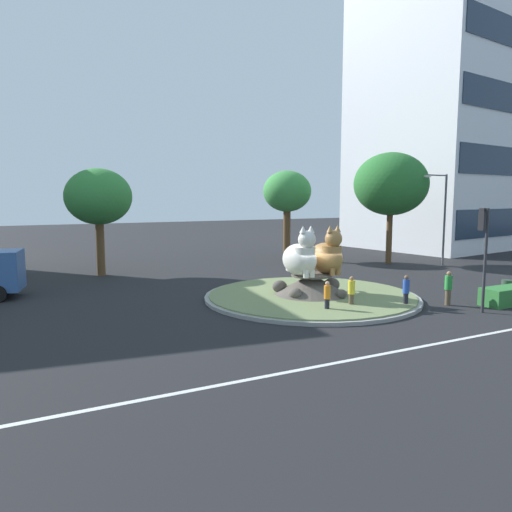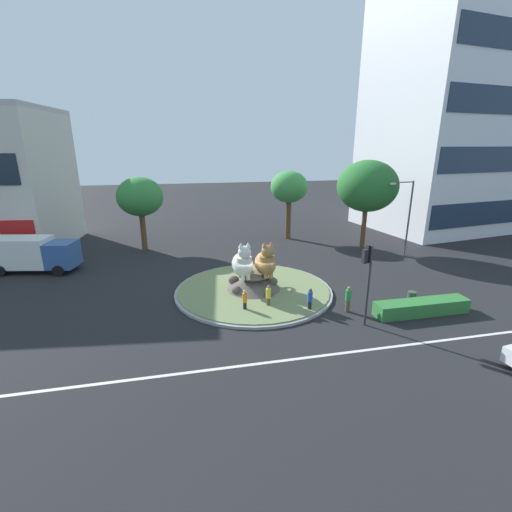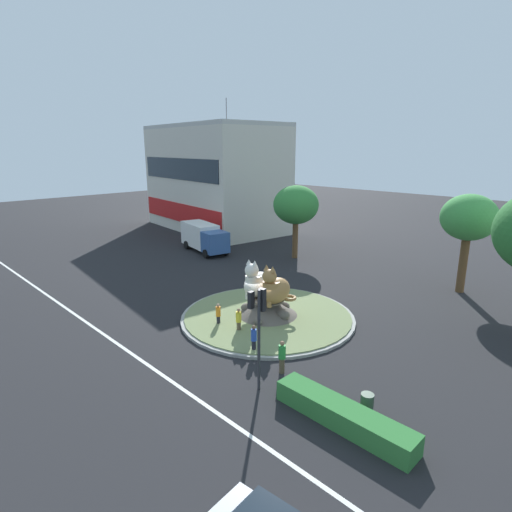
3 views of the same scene
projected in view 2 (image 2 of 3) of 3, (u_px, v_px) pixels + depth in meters
ground_plane at (254, 292)px, 26.01m from camera, size 160.00×160.00×0.00m
lane_centreline at (289, 360)px, 17.72m from camera, size 112.00×0.20×0.01m
roundabout_island at (254, 287)px, 25.91m from camera, size 11.45×11.45×1.34m
cat_statue_white at (243, 263)px, 24.97m from camera, size 1.72×2.77×2.65m
cat_statue_tabby at (266, 262)px, 25.25m from camera, size 1.70×2.71×2.63m
traffic_light_mast at (368, 268)px, 20.18m from camera, size 0.71×0.60×4.93m
office_tower at (452, 107)px, 42.69m from camera, size 19.27×16.18×29.42m
clipped_hedge_strip at (421, 307)px, 22.46m from camera, size 6.21×1.20×0.90m
broadleaf_tree_behind_island at (140, 197)px, 34.93m from camera, size 4.52×4.52×7.37m
second_tree_near_tower at (367, 186)px, 34.81m from camera, size 5.92×5.92×8.97m
third_tree_left at (289, 188)px, 39.18m from camera, size 4.11×4.11×7.65m
streetlight_arm at (407, 213)px, 33.31m from camera, size 2.54×0.36×7.18m
pedestrian_green_shirt at (348, 299)px, 22.61m from camera, size 0.37×0.37×1.74m
pedestrian_yellow_shirt at (268, 296)px, 23.09m from camera, size 0.34×0.34×1.62m
pedestrian_orange_shirt at (245, 301)px, 22.53m from camera, size 0.31×0.31×1.55m
pedestrian_blue_shirt at (310, 300)px, 22.53m from camera, size 0.32×0.32×1.66m
delivery_box_truck at (31, 253)px, 29.73m from camera, size 7.50×3.75×2.96m
litter_bin at (411, 298)px, 23.83m from camera, size 0.56×0.56×0.90m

